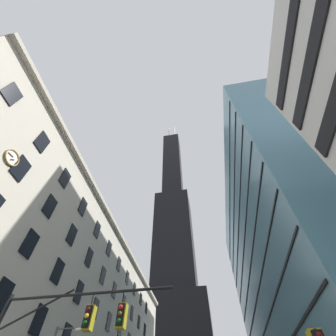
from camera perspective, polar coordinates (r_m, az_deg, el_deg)
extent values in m
cube|color=beige|center=(40.39, -25.31, -31.02)|extent=(12.17, 64.07, 25.67)
cube|color=#B2A893|center=(42.73, -12.07, -16.73)|extent=(0.70, 64.07, 0.60)
cube|color=black|center=(21.78, -36.91, -24.79)|extent=(0.14, 1.40, 2.20)
cube|color=black|center=(25.44, -30.20, -30.61)|extent=(0.14, 1.40, 2.20)
cube|color=black|center=(23.38, -31.91, -16.09)|extent=(0.14, 1.40, 2.20)
cube|color=black|center=(26.82, -26.40, -22.59)|extent=(0.14, 1.40, 2.20)
cube|color=black|center=(30.69, -21.86, -27.40)|extent=(0.14, 1.40, 2.20)
cube|color=black|center=(34.84, -18.10, -30.99)|extent=(0.14, 1.40, 2.20)
cube|color=black|center=(39.20, -14.95, -33.72)|extent=(0.14, 1.40, 2.20)
cube|color=black|center=(43.69, -12.30, -35.84)|extent=(0.14, 1.40, 2.20)
cube|color=black|center=(23.06, -33.54, -0.03)|extent=(0.14, 1.40, 2.20)
cube|color=black|center=(25.58, -28.01, -8.62)|extent=(0.14, 1.40, 2.20)
cube|color=black|center=(28.75, -23.41, -15.43)|extent=(0.14, 1.40, 2.20)
cube|color=black|center=(32.39, -19.57, -20.74)|extent=(0.14, 1.40, 2.20)
cube|color=black|center=(36.36, -16.34, -24.88)|extent=(0.14, 1.40, 2.20)
cube|color=black|center=(40.55, -13.60, -28.12)|extent=(0.14, 1.40, 2.20)
cube|color=black|center=(44.91, -11.27, -30.71)|extent=(0.14, 1.40, 2.20)
cube|color=black|center=(49.39, -9.26, -32.80)|extent=(0.14, 1.40, 2.20)
cube|color=black|center=(53.96, -7.51, -34.51)|extent=(0.14, 1.40, 2.20)
cube|color=black|center=(58.60, -5.98, -35.94)|extent=(0.14, 1.40, 2.20)
cube|color=black|center=(24.54, -35.09, 15.26)|extent=(0.14, 1.40, 2.20)
cube|color=black|center=(25.98, -29.55, 5.83)|extent=(0.14, 1.40, 2.20)
cube|color=black|center=(28.23, -24.90, -2.40)|extent=(0.14, 1.40, 2.20)
cube|color=black|center=(31.14, -20.99, -9.24)|extent=(0.14, 1.40, 2.20)
cube|color=black|center=(34.53, -17.69, -14.80)|extent=(0.14, 1.40, 2.20)
cube|color=black|center=(38.27, -14.88, -19.29)|extent=(0.14, 1.40, 2.20)
cube|color=black|center=(42.27, -12.48, -22.92)|extent=(0.14, 1.40, 2.20)
cube|color=black|center=(46.47, -10.40, -25.88)|extent=(0.14, 1.40, 2.20)
cube|color=black|center=(50.81, -8.59, -28.32)|extent=(0.14, 1.40, 2.20)
cube|color=black|center=(55.27, -7.00, -30.35)|extent=(0.14, 1.40, 2.20)
cube|color=black|center=(59.81, -5.60, -32.06)|extent=(0.14, 1.40, 2.20)
torus|color=olive|center=(22.46, -35.04, 2.16)|extent=(0.13, 1.47, 1.47)
cylinder|color=silver|center=(22.48, -35.11, 2.15)|extent=(0.05, 1.27, 1.27)
cube|color=black|center=(22.40, -34.99, 1.76)|extent=(0.03, 0.31, 0.34)
cube|color=black|center=(22.37, -35.26, 2.78)|extent=(0.03, 0.56, 0.17)
cube|color=black|center=(124.27, 1.64, -18.56)|extent=(19.63, 19.63, 57.34)
cube|color=black|center=(167.84, 1.15, 0.39)|extent=(12.62, 12.62, 71.68)
cylinder|color=silver|center=(207.60, 0.25, 8.60)|extent=(1.20, 1.20, 24.17)
cylinder|color=silver|center=(207.23, 1.64, 8.81)|extent=(1.20, 1.20, 24.17)
cube|color=black|center=(15.64, 33.19, 24.22)|extent=(0.16, 9.45, 1.10)
cube|color=black|center=(18.26, 28.70, 27.06)|extent=(0.16, 9.45, 1.10)
cube|color=teal|center=(47.66, 31.49, -20.25)|extent=(18.64, 50.45, 41.73)
cube|color=black|center=(42.27, 23.66, -33.53)|extent=(0.12, 49.45, 0.24)
cube|color=black|center=(43.42, 21.78, -28.66)|extent=(0.12, 49.45, 0.24)
cube|color=black|center=(44.90, 20.17, -24.06)|extent=(0.12, 49.45, 0.24)
cube|color=black|center=(46.67, 18.78, -19.76)|extent=(0.12, 49.45, 0.24)
cube|color=black|center=(48.71, 17.56, -15.79)|extent=(0.12, 49.45, 0.24)
cube|color=black|center=(50.98, 16.48, -12.15)|extent=(0.12, 49.45, 0.24)
cube|color=black|center=(53.45, 15.52, -8.83)|extent=(0.12, 49.45, 0.24)
cylinder|color=black|center=(13.71, -19.72, -28.04)|extent=(8.82, 0.14, 0.14)
cylinder|color=black|center=(14.90, -30.81, -28.80)|extent=(3.62, 0.10, 1.82)
cylinder|color=black|center=(13.48, -18.83, -29.29)|extent=(0.04, 0.04, 0.60)
cube|color=black|center=(13.25, -19.79, -32.24)|extent=(0.30, 0.30, 0.90)
cube|color=olive|center=(13.39, -19.47, -32.50)|extent=(0.40, 0.40, 1.04)
sphere|color=#450808|center=(13.20, -19.72, -30.86)|extent=(0.20, 0.20, 0.20)
sphere|color=yellow|center=(13.11, -20.10, -31.98)|extent=(0.20, 0.20, 0.20)
sphere|color=#083D10|center=(13.04, -20.49, -33.12)|extent=(0.20, 0.20, 0.20)
cylinder|color=black|center=(12.86, -11.37, -29.72)|extent=(0.04, 0.04, 0.60)
cube|color=black|center=(12.62, -11.99, -32.87)|extent=(0.30, 0.30, 0.90)
cube|color=olive|center=(12.77, -11.72, -33.13)|extent=(0.40, 0.40, 1.04)
sphere|color=red|center=(12.56, -12.01, -31.43)|extent=(0.20, 0.20, 0.20)
sphere|color=#4B3A08|center=(12.48, -12.25, -32.63)|extent=(0.20, 0.20, 0.20)
sphere|color=#083D10|center=(12.40, -12.51, -33.85)|extent=(0.20, 0.20, 0.20)
sphere|color=#450808|center=(9.37, 34.29, -32.01)|extent=(0.20, 0.20, 0.20)
cylinder|color=#47474C|center=(22.11, -24.27, -33.36)|extent=(1.74, 0.10, 0.10)
ellipsoid|color=#EFE5C6|center=(21.67, -22.01, -33.97)|extent=(0.56, 0.32, 0.24)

